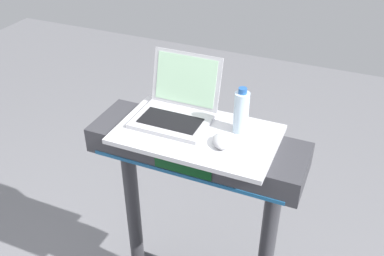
# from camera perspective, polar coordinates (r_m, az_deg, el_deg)

# --- Properties ---
(desk_board) EXTENTS (0.65, 0.39, 0.02)m
(desk_board) POSITION_cam_1_polar(r_m,az_deg,el_deg) (1.76, 0.64, -0.81)
(desk_board) COLOR silver
(desk_board) RESTS_ON treadmill_base
(laptop) EXTENTS (0.31, 0.30, 0.24)m
(laptop) POSITION_cam_1_polar(r_m,az_deg,el_deg) (1.82, -2.00, 2.81)
(laptop) COLOR #B7B7BC
(laptop) RESTS_ON desk_board
(computer_mouse) EXTENTS (0.10, 0.12, 0.03)m
(computer_mouse) POSITION_cam_1_polar(r_m,az_deg,el_deg) (1.67, 3.77, -1.77)
(computer_mouse) COLOR #B2B2B7
(computer_mouse) RESTS_ON desk_board
(water_bottle) EXTENTS (0.06, 0.06, 0.19)m
(water_bottle) POSITION_cam_1_polar(r_m,az_deg,el_deg) (1.72, 6.46, 2.13)
(water_bottle) COLOR silver
(water_bottle) RESTS_ON desk_board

